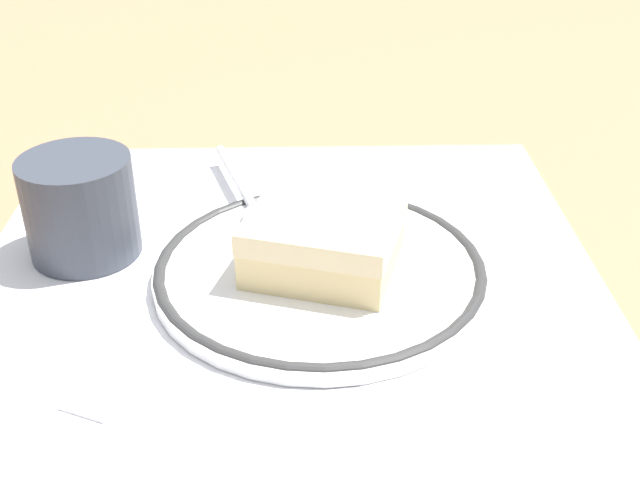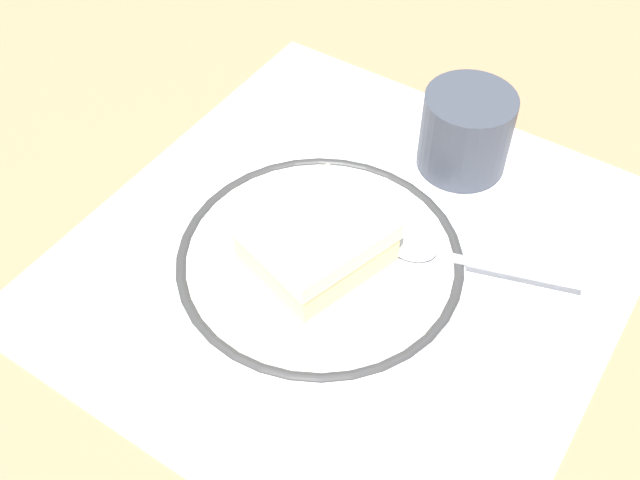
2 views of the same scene
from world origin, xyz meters
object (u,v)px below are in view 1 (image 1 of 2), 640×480
at_px(plate, 320,270).
at_px(sugar_packet, 106,384).
at_px(cake_slice, 324,240).
at_px(spoon, 249,199).
at_px(cup, 81,213).

height_order(plate, sugar_packet, plate).
bearing_deg(cake_slice, spoon, 121.36).
bearing_deg(sugar_packet, cake_slice, 40.41).
xyz_separation_m(spoon, cup, (-0.12, -0.05, 0.02)).
xyz_separation_m(cup, sugar_packet, (0.04, -0.15, -0.03)).
bearing_deg(plate, sugar_packet, -138.52).
height_order(plate, spoon, spoon).
relative_size(spoon, cup, 1.89).
height_order(cake_slice, cup, cup).
bearing_deg(cup, cake_slice, -13.85).
xyz_separation_m(cake_slice, sugar_packet, (-0.13, -0.11, -0.03)).
relative_size(plate, cup, 2.90).
xyz_separation_m(plate, cup, (-0.17, 0.04, 0.03)).
distance_m(plate, cake_slice, 0.03).
bearing_deg(cup, spoon, 22.84).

